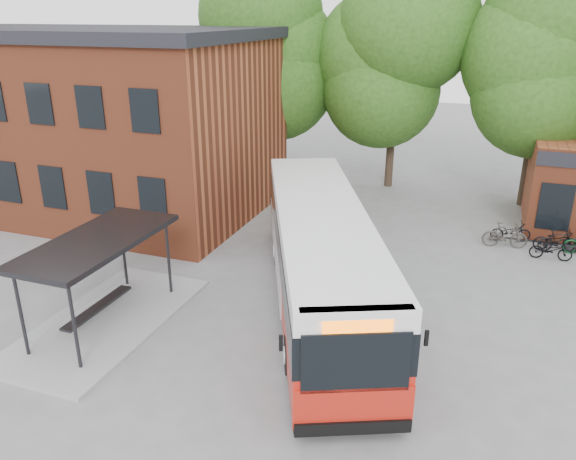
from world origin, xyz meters
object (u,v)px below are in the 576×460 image
(bus_shelter, at_px, (102,282))
(city_bus, at_px, (320,257))
(bicycle_1, at_px, (505,235))
(bicycle_0, at_px, (510,231))
(bicycle_3, at_px, (558,241))
(bicycle_2, at_px, (551,250))
(bicycle_4, at_px, (556,241))

(bus_shelter, distance_m, city_bus, 6.88)
(bicycle_1, bearing_deg, city_bus, 133.24)
(city_bus, bearing_deg, bicycle_0, 29.52)
(city_bus, bearing_deg, bicycle_3, 20.11)
(bicycle_1, relative_size, bicycle_3, 1.15)
(bicycle_2, bearing_deg, city_bus, 129.63)
(bicycle_3, distance_m, bicycle_4, 0.05)
(bus_shelter, bearing_deg, city_bus, 30.90)
(bicycle_1, bearing_deg, bus_shelter, 124.58)
(bicycle_0, height_order, bicycle_4, bicycle_4)
(bus_shelter, height_order, city_bus, city_bus)
(city_bus, xyz_separation_m, bicycle_0, (6.02, 8.05, -1.24))
(bicycle_3, xyz_separation_m, bicycle_4, (-0.04, 0.02, -0.01))
(city_bus, relative_size, bicycle_0, 7.90)
(bicycle_1, height_order, bicycle_4, bicycle_1)
(bicycle_3, bearing_deg, city_bus, 117.15)
(bus_shelter, bearing_deg, bicycle_1, 42.63)
(bicycle_3, bearing_deg, bicycle_2, 145.65)
(bicycle_0, xyz_separation_m, bicycle_1, (-0.23, -0.82, 0.10))
(city_bus, height_order, bicycle_4, city_bus)
(bus_shelter, height_order, bicycle_0, bus_shelter)
(bicycle_1, xyz_separation_m, bicycle_2, (1.72, -0.67, -0.13))
(city_bus, bearing_deg, bicycle_1, 27.61)
(bicycle_3, bearing_deg, bicycle_4, 43.80)
(city_bus, bearing_deg, bus_shelter, -172.78)
(bicycle_4, bearing_deg, bicycle_2, 158.43)
(bicycle_0, bearing_deg, bicycle_3, -121.95)
(bicycle_1, bearing_deg, bicycle_4, -89.81)
(city_bus, relative_size, bicycle_1, 7.32)
(bicycle_3, bearing_deg, bicycle_1, 80.72)
(bicycle_2, xyz_separation_m, bicycle_3, (0.30, 0.94, 0.06))
(bicycle_0, distance_m, bicycle_2, 2.11)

